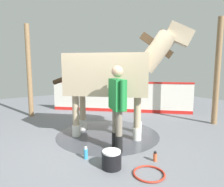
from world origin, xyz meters
TOP-DOWN VIEW (x-y plane):
  - ground_plane at (0.00, 0.00)m, footprint 16.00×16.00m
  - wet_patch at (-0.39, -0.28)m, footprint 2.56×2.56m
  - barrier_wall at (-2.17, -2.10)m, footprint 3.81×3.72m
  - roof_post_near at (-3.51, 0.76)m, footprint 0.16×0.16m
  - roof_post_far at (0.73, -3.37)m, footprint 0.16×0.16m
  - horse at (-0.48, -0.19)m, footprint 2.55×2.49m
  - handler at (-0.02, 0.62)m, footprint 0.36×0.66m
  - wash_bucket at (0.49, 1.15)m, footprint 0.34×0.34m
  - bottle_shampoo at (0.69, 0.60)m, footprint 0.07×0.07m
  - bottle_spray at (-0.29, 1.40)m, footprint 0.07×0.07m
  - hose_coil at (0.13, 1.66)m, footprint 0.51×0.51m

SIDE VIEW (x-z plane):
  - ground_plane at x=0.00m, z-range -0.02..0.00m
  - wet_patch at x=-0.39m, z-range 0.00..0.00m
  - hose_coil at x=0.13m, z-range 0.00..0.03m
  - bottle_spray at x=-0.29m, z-range -0.01..0.17m
  - bottle_shampoo at x=0.69m, z-range -0.01..0.22m
  - wash_bucket at x=0.49m, z-range 0.00..0.30m
  - barrier_wall at x=-2.17m, z-range -0.04..1.10m
  - handler at x=-0.02m, z-range 0.14..1.85m
  - horse at x=-0.48m, z-range 0.16..2.85m
  - roof_post_near at x=-3.51m, z-range 0.00..3.09m
  - roof_post_far at x=0.73m, z-range 0.00..3.09m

